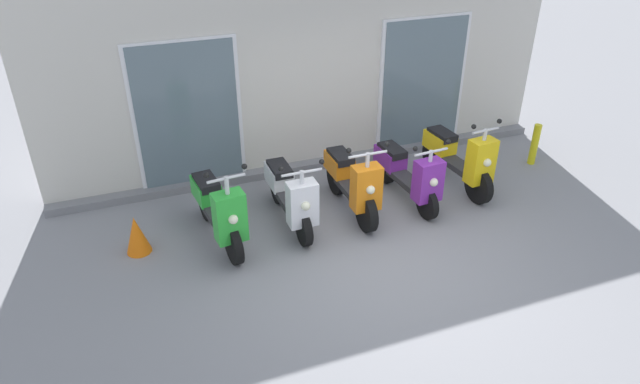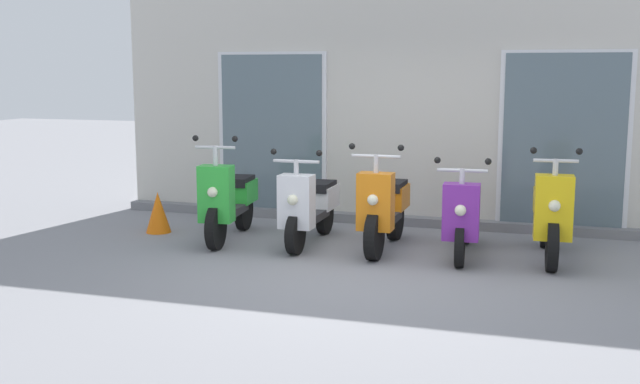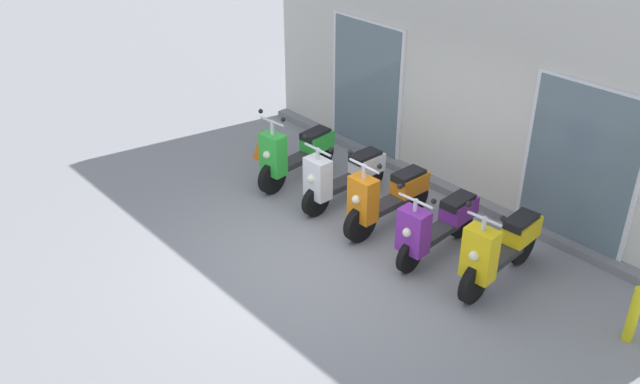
# 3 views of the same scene
# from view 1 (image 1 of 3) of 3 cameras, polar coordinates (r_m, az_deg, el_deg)

# --- Properties ---
(ground_plane) EXTENTS (40.00, 40.00, 0.00)m
(ground_plane) POSITION_cam_1_polar(r_m,az_deg,el_deg) (7.37, 6.53, -6.38)
(ground_plane) COLOR gray
(storefront_facade) EXTENTS (8.25, 0.50, 3.77)m
(storefront_facade) POSITION_cam_1_polar(r_m,az_deg,el_deg) (8.90, -1.11, 13.53)
(storefront_facade) COLOR beige
(storefront_facade) RESTS_ON ground_plane
(scooter_green) EXTENTS (0.56, 1.65, 1.32)m
(scooter_green) POSITION_cam_1_polar(r_m,az_deg,el_deg) (7.45, -10.22, -1.71)
(scooter_green) COLOR black
(scooter_green) RESTS_ON ground_plane
(scooter_white) EXTENTS (0.60, 1.61, 1.18)m
(scooter_white) POSITION_cam_1_polar(r_m,az_deg,el_deg) (7.73, -3.03, -0.22)
(scooter_white) COLOR black
(scooter_white) RESTS_ON ground_plane
(scooter_orange) EXTENTS (0.61, 1.61, 1.27)m
(scooter_orange) POSITION_cam_1_polar(r_m,az_deg,el_deg) (7.98, 3.23, 1.01)
(scooter_orange) COLOR black
(scooter_orange) RESTS_ON ground_plane
(scooter_purple) EXTENTS (0.59, 1.60, 1.16)m
(scooter_purple) POSITION_cam_1_polar(r_m,az_deg,el_deg) (8.36, 8.83, 1.95)
(scooter_purple) COLOR black
(scooter_purple) RESTS_ON ground_plane
(scooter_yellow) EXTENTS (0.51, 1.66, 1.28)m
(scooter_yellow) POSITION_cam_1_polar(r_m,az_deg,el_deg) (8.86, 13.81, 3.39)
(scooter_yellow) COLOR black
(scooter_yellow) RESTS_ON ground_plane
(curb_bollard) EXTENTS (0.12, 0.12, 0.70)m
(curb_bollard) POSITION_cam_1_polar(r_m,az_deg,el_deg) (10.02, 20.81, 4.51)
(curb_bollard) COLOR yellow
(curb_bollard) RESTS_ON ground_plane
(traffic_cone) EXTENTS (0.32, 0.32, 0.52)m
(traffic_cone) POSITION_cam_1_polar(r_m,az_deg,el_deg) (7.62, -18.00, -4.11)
(traffic_cone) COLOR orange
(traffic_cone) RESTS_ON ground_plane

